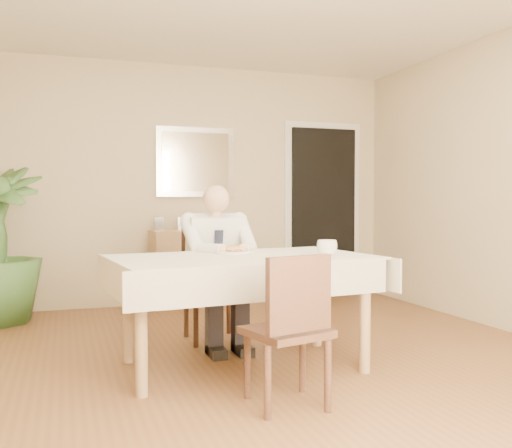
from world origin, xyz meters
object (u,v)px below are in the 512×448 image
object	(u,v)px
chair_far	(211,276)
coffee_mug	(327,248)
dining_table	(243,269)
chair_near	(291,323)
sideboard	(199,268)
seated_man	(220,257)

from	to	relation	value
chair_far	coffee_mug	world-z (taller)	chair_far
chair_far	coffee_mug	bearing A→B (deg)	-56.24
dining_table	chair_far	bearing A→B (deg)	83.67
dining_table	chair_near	size ratio (longest dim) A/B	2.18
chair_near	chair_far	bearing A→B (deg)	75.80
dining_table	chair_far	size ratio (longest dim) A/B	2.02
coffee_mug	sideboard	xyz separation A→B (m)	(-0.30, 2.54, -0.40)
dining_table	sideboard	size ratio (longest dim) A/B	1.80
sideboard	coffee_mug	bearing A→B (deg)	-88.67
dining_table	chair_far	distance (m)	0.90
chair_near	sideboard	size ratio (longest dim) A/B	0.83
chair_far	seated_man	bearing A→B (deg)	-83.21
chair_far	sideboard	xyz separation A→B (m)	(0.24, 1.48, -0.10)
coffee_mug	sideboard	world-z (taller)	coffee_mug
dining_table	sideboard	distance (m)	2.39
dining_table	seated_man	xyz separation A→B (m)	(0.00, 0.59, 0.02)
seated_man	coffee_mug	world-z (taller)	seated_man
dining_table	coffee_mug	world-z (taller)	coffee_mug
seated_man	coffee_mug	distance (m)	0.95
sideboard	chair_near	bearing A→B (deg)	-99.40
seated_man	sideboard	distance (m)	1.81
chair_far	chair_near	distance (m)	1.71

